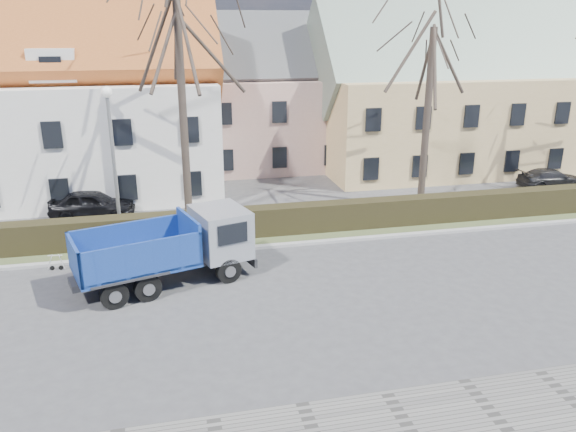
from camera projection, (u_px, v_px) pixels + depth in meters
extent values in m
plane|color=#424244|center=(261.00, 298.00, 19.62)|extent=(120.00, 120.00, 0.00)
cube|color=#9B9A99|center=(242.00, 248.00, 23.85)|extent=(80.00, 0.30, 0.12)
cube|color=#44512D|center=(237.00, 236.00, 25.33)|extent=(80.00, 3.00, 0.10)
cube|color=black|center=(237.00, 225.00, 24.96)|extent=(60.00, 0.90, 1.30)
imported|color=black|center=(92.00, 204.00, 27.69)|extent=(4.28, 2.25, 1.39)
imported|color=black|center=(551.00, 179.00, 32.78)|extent=(3.97, 1.66, 1.15)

